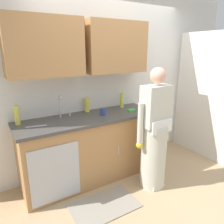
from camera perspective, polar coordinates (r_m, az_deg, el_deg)
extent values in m
plane|color=tan|center=(3.14, 10.13, -19.60)|extent=(9.00, 9.00, 0.00)
cube|color=silver|center=(3.42, -0.45, 8.34)|extent=(4.80, 0.10, 2.70)
cube|color=#B27F4C|center=(2.78, -17.55, 16.09)|extent=(0.91, 0.34, 0.70)
cube|color=#B27F4C|center=(3.17, 0.77, 16.76)|extent=(0.91, 0.34, 0.70)
cube|color=silver|center=(3.99, 22.94, 3.82)|extent=(0.04, 1.10, 2.10)
cube|color=#B27F4C|center=(3.14, -5.83, -9.75)|extent=(1.90, 0.60, 0.90)
cube|color=#B7BABF|center=(2.73, -14.71, -15.67)|extent=(0.60, 0.01, 0.72)
cylinder|color=silver|center=(3.00, 1.75, -10.01)|extent=(0.01, 0.01, 0.12)
cylinder|color=silver|center=(3.23, 8.18, -8.16)|extent=(0.01, 0.01, 0.12)
cube|color=#474442|center=(2.96, -6.09, -1.57)|extent=(1.96, 0.66, 0.04)
cube|color=#B7BABF|center=(2.86, -11.71, -2.64)|extent=(0.50, 0.36, 0.03)
cylinder|color=#B7BABF|center=(2.93, -13.65, 1.30)|extent=(0.02, 0.02, 0.30)
sphere|color=#B7BABF|center=(2.84, -13.46, 3.76)|extent=(0.04, 0.04, 0.04)
cylinder|color=#B7BABF|center=(3.00, -11.17, -0.20)|extent=(0.02, 0.02, 0.10)
cube|color=white|center=(3.21, 10.71, -17.97)|extent=(0.20, 0.26, 0.06)
cylinder|color=beige|center=(3.02, 10.87, -11.35)|extent=(0.34, 0.34, 0.88)
cube|color=beige|center=(2.77, 11.64, 1.61)|extent=(0.38, 0.22, 0.52)
sphere|color=#E3A88F|center=(2.70, 12.11, 9.44)|extent=(0.20, 0.20, 0.20)
cube|color=white|center=(2.75, 13.04, -3.78)|extent=(0.32, 0.04, 0.16)
cylinder|color=beige|center=(2.70, 7.49, -3.35)|extent=(0.07, 0.07, 0.55)
sphere|color=yellow|center=(2.80, 7.28, -8.65)|extent=(0.09, 0.09, 0.09)
cylinder|color=beige|center=(2.99, 14.39, -1.72)|extent=(0.07, 0.07, 0.55)
sphere|color=yellow|center=(3.09, 14.03, -6.58)|extent=(0.09, 0.09, 0.09)
cube|color=gray|center=(2.84, -2.05, -23.53)|extent=(0.80, 0.50, 0.01)
cylinder|color=#D8D14C|center=(3.17, -6.62, 1.92)|extent=(0.07, 0.07, 0.21)
cylinder|color=#D8D14C|center=(2.85, -23.90, -0.79)|extent=(0.06, 0.06, 0.24)
cylinder|color=#D8D14C|center=(3.37, 2.62, 3.15)|extent=(0.06, 0.06, 0.23)
cylinder|color=#33478C|center=(2.99, -2.42, 0.09)|extent=(0.08, 0.08, 0.10)
cube|color=silver|center=(2.73, -19.40, -3.56)|extent=(0.24, 0.07, 0.01)
cube|color=#4CBF4C|center=(3.19, 5.18, 0.44)|extent=(0.11, 0.07, 0.03)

